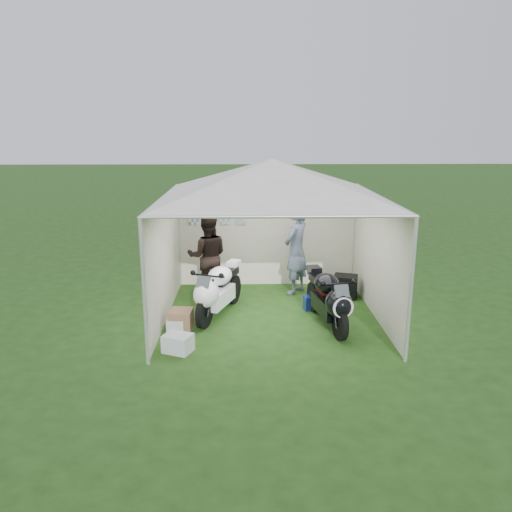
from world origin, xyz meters
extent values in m
plane|color=#1D3D12|center=(0.00, 0.00, 0.00)|extent=(80.00, 80.00, 0.00)
cylinder|color=silver|center=(-2.00, -2.00, 1.15)|extent=(0.06, 0.06, 2.30)
cylinder|color=silver|center=(2.00, -2.00, 1.15)|extent=(0.06, 0.06, 2.30)
cylinder|color=silver|center=(-2.00, 2.00, 1.15)|extent=(0.06, 0.06, 2.30)
cylinder|color=silver|center=(2.00, 2.00, 1.15)|extent=(0.06, 0.06, 2.30)
cube|color=beige|center=(0.00, 2.00, 1.15)|extent=(4.00, 0.02, 2.30)
cube|color=beige|center=(-2.00, 0.00, 1.15)|extent=(0.02, 4.00, 2.30)
cube|color=beige|center=(2.00, 0.00, 1.15)|extent=(0.02, 4.00, 2.30)
pyramid|color=white|center=(0.00, 0.00, 2.65)|extent=(5.66, 5.66, 0.70)
cube|color=#99A5B7|center=(-1.65, 1.98, 1.85)|extent=(0.22, 0.02, 0.28)
cube|color=#99A5B7|center=(-1.30, 1.98, 1.85)|extent=(0.22, 0.02, 0.28)
cube|color=#99A5B7|center=(-0.95, 1.98, 1.85)|extent=(0.22, 0.01, 0.28)
cube|color=#99A5B7|center=(-0.60, 1.98, 1.85)|extent=(0.22, 0.01, 0.28)
cube|color=#99A5B7|center=(-1.65, 1.98, 1.55)|extent=(0.22, 0.02, 0.28)
cube|color=#99A5B7|center=(-1.30, 1.98, 1.55)|extent=(0.22, 0.01, 0.28)
cube|color=#99A5B7|center=(-0.95, 1.98, 1.55)|extent=(0.22, 0.02, 0.28)
cube|color=#99A5B7|center=(-0.60, 1.98, 1.55)|extent=(0.22, 0.01, 0.28)
cylinder|color=#D8590C|center=(0.20, 1.97, 1.95)|extent=(3.20, 0.02, 0.02)
cylinder|color=black|center=(-1.24, -0.58, 0.30)|extent=(0.30, 0.60, 0.60)
cylinder|color=black|center=(-0.76, 0.73, 0.30)|extent=(0.34, 0.61, 0.60)
cube|color=white|center=(-1.02, 0.03, 0.38)|extent=(0.64, 1.00, 0.30)
ellipsoid|color=white|center=(-1.20, -0.49, 0.62)|extent=(0.63, 0.71, 0.50)
ellipsoid|color=white|center=(-0.98, 0.12, 0.78)|extent=(0.62, 0.73, 0.35)
cube|color=black|center=(-0.85, 0.50, 0.72)|extent=(0.45, 0.65, 0.14)
cube|color=white|center=(-0.74, 0.80, 0.80)|extent=(0.31, 0.36, 0.18)
cube|color=black|center=(-0.88, 0.40, 0.55)|extent=(0.28, 0.55, 0.10)
cube|color=#3F474C|center=(-1.24, -0.60, 0.88)|extent=(0.27, 0.22, 0.21)
cylinder|color=black|center=(1.12, -1.15, 0.30)|extent=(0.20, 0.61, 0.60)
cylinder|color=black|center=(0.88, 0.23, 0.30)|extent=(0.25, 0.62, 0.60)
cube|color=black|center=(1.01, -0.51, 0.38)|extent=(0.50, 1.00, 0.30)
ellipsoid|color=black|center=(1.10, -1.05, 0.62)|extent=(0.55, 0.67, 0.50)
ellipsoid|color=black|center=(0.99, -0.41, 0.78)|extent=(0.54, 0.69, 0.35)
cube|color=black|center=(0.92, -0.01, 0.72)|extent=(0.36, 0.64, 0.14)
cube|color=black|center=(0.87, 0.31, 0.80)|extent=(0.27, 0.33, 0.18)
cube|color=maroon|center=(0.94, -0.11, 0.55)|extent=(0.19, 0.56, 0.10)
cube|color=#3F474C|center=(1.12, -1.17, 0.88)|extent=(0.26, 0.18, 0.21)
cylinder|color=white|center=(1.14, -1.27, 0.62)|extent=(0.36, 0.08, 0.36)
cube|color=blue|center=(0.86, 0.33, 0.14)|extent=(0.41, 0.29, 0.28)
imported|color=black|center=(-1.29, 1.17, 0.89)|extent=(0.91, 0.73, 1.79)
imported|color=slate|center=(0.61, 1.37, 0.97)|extent=(0.78, 0.85, 1.94)
cube|color=black|center=(1.64, 1.04, 0.24)|extent=(0.58, 0.52, 0.49)
cube|color=silver|center=(-1.59, -1.57, 0.15)|extent=(0.54, 0.49, 0.29)
cube|color=#835F44|center=(-1.66, -0.62, 0.18)|extent=(0.43, 0.43, 0.36)
cube|color=silver|center=(-1.75, -0.71, 0.11)|extent=(0.30, 0.25, 0.22)
camera|label=1|loc=(-0.48, -9.07, 3.56)|focal=35.00mm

